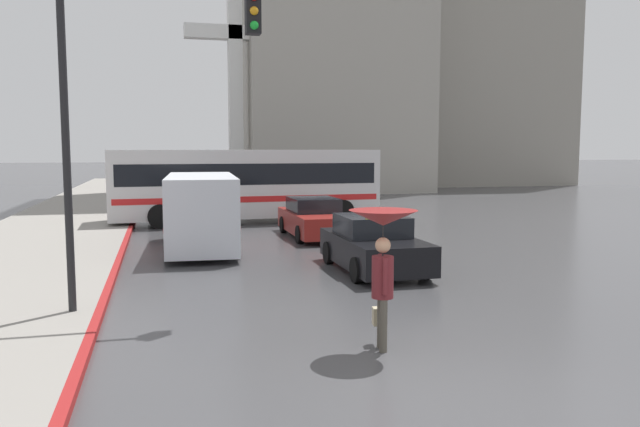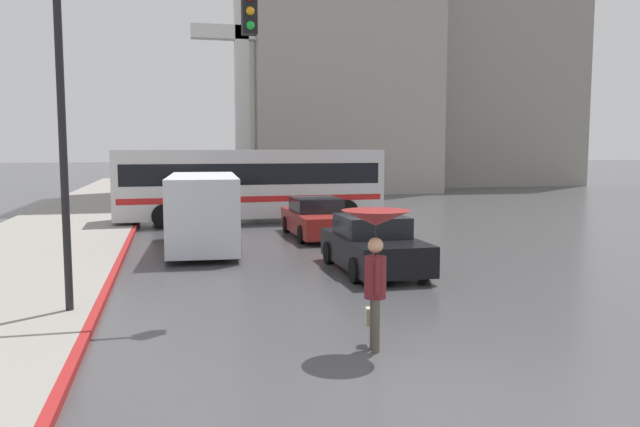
{
  "view_description": "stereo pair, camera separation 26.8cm",
  "coord_description": "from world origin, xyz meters",
  "px_view_note": "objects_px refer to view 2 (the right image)",
  "views": [
    {
      "loc": [
        -3.56,
        -6.83,
        3.09
      ],
      "look_at": [
        0.5,
        9.0,
        1.4
      ],
      "focal_mm": 35.0,
      "sensor_mm": 36.0,
      "label": 1
    },
    {
      "loc": [
        -3.3,
        -6.89,
        3.09
      ],
      "look_at": [
        0.5,
        9.0,
        1.4
      ],
      "focal_mm": 35.0,
      "sensor_mm": 36.0,
      "label": 2
    }
  ],
  "objects_px": {
    "taxi": "(373,246)",
    "traffic_light": "(138,78)",
    "ambulance_van": "(203,208)",
    "sedan_red": "(317,219)",
    "city_bus": "(250,182)",
    "monument_cross": "(242,68)",
    "pedestrian_with_umbrella": "(375,239)"
  },
  "relations": [
    {
      "from": "ambulance_van",
      "to": "monument_cross",
      "type": "distance_m",
      "value": 23.94
    },
    {
      "from": "taxi",
      "to": "pedestrian_with_umbrella",
      "type": "bearing_deg",
      "value": 71.91
    },
    {
      "from": "ambulance_van",
      "to": "monument_cross",
      "type": "height_order",
      "value": "monument_cross"
    },
    {
      "from": "sedan_red",
      "to": "traffic_light",
      "type": "xyz_separation_m",
      "value": [
        -5.54,
        -9.33,
        3.73
      ]
    },
    {
      "from": "sedan_red",
      "to": "city_bus",
      "type": "distance_m",
      "value": 5.41
    },
    {
      "from": "sedan_red",
      "to": "pedestrian_with_umbrella",
      "type": "xyz_separation_m",
      "value": [
        -1.99,
        -12.43,
        1.09
      ]
    },
    {
      "from": "sedan_red",
      "to": "traffic_light",
      "type": "bearing_deg",
      "value": 59.33
    },
    {
      "from": "city_bus",
      "to": "monument_cross",
      "type": "relative_size",
      "value": 0.76
    },
    {
      "from": "ambulance_van",
      "to": "monument_cross",
      "type": "relative_size",
      "value": 0.39
    },
    {
      "from": "pedestrian_with_umbrella",
      "to": "monument_cross",
      "type": "distance_m",
      "value": 33.75
    },
    {
      "from": "ambulance_van",
      "to": "city_bus",
      "type": "xyz_separation_m",
      "value": [
        2.32,
        6.93,
        0.43
      ]
    },
    {
      "from": "taxi",
      "to": "sedan_red",
      "type": "xyz_separation_m",
      "value": [
        0.03,
        6.4,
        -0.01
      ]
    },
    {
      "from": "taxi",
      "to": "city_bus",
      "type": "bearing_deg",
      "value": -81.52
    },
    {
      "from": "sedan_red",
      "to": "traffic_light",
      "type": "distance_m",
      "value": 11.48
    },
    {
      "from": "traffic_light",
      "to": "monument_cross",
      "type": "bearing_deg",
      "value": 80.06
    },
    {
      "from": "taxi",
      "to": "traffic_light",
      "type": "distance_m",
      "value": 7.27
    },
    {
      "from": "city_bus",
      "to": "pedestrian_with_umbrella",
      "type": "height_order",
      "value": "city_bus"
    },
    {
      "from": "taxi",
      "to": "monument_cross",
      "type": "bearing_deg",
      "value": -89.45
    },
    {
      "from": "sedan_red",
      "to": "monument_cross",
      "type": "relative_size",
      "value": 0.31
    },
    {
      "from": "pedestrian_with_umbrella",
      "to": "ambulance_van",
      "type": "bearing_deg",
      "value": 21.17
    },
    {
      "from": "traffic_light",
      "to": "ambulance_van",
      "type": "bearing_deg",
      "value": 78.69
    },
    {
      "from": "ambulance_van",
      "to": "pedestrian_with_umbrella",
      "type": "height_order",
      "value": "ambulance_van"
    },
    {
      "from": "ambulance_van",
      "to": "pedestrian_with_umbrella",
      "type": "relative_size",
      "value": 2.7
    },
    {
      "from": "ambulance_van",
      "to": "monument_cross",
      "type": "xyz_separation_m",
      "value": [
        3.77,
        22.53,
        7.14
      ]
    },
    {
      "from": "taxi",
      "to": "monument_cross",
      "type": "relative_size",
      "value": 0.27
    },
    {
      "from": "city_bus",
      "to": "monument_cross",
      "type": "xyz_separation_m",
      "value": [
        1.44,
        15.6,
        6.71
      ]
    },
    {
      "from": "taxi",
      "to": "sedan_red",
      "type": "relative_size",
      "value": 0.89
    },
    {
      "from": "taxi",
      "to": "traffic_light",
      "type": "bearing_deg",
      "value": 28.01
    },
    {
      "from": "traffic_light",
      "to": "city_bus",
      "type": "bearing_deg",
      "value": 75.14
    },
    {
      "from": "monument_cross",
      "to": "pedestrian_with_umbrella",
      "type": "bearing_deg",
      "value": -92.96
    },
    {
      "from": "city_bus",
      "to": "traffic_light",
      "type": "xyz_separation_m",
      "value": [
        -3.81,
        -14.35,
        2.67
      ]
    },
    {
      "from": "ambulance_van",
      "to": "sedan_red",
      "type": "bearing_deg",
      "value": -151.44
    }
  ]
}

